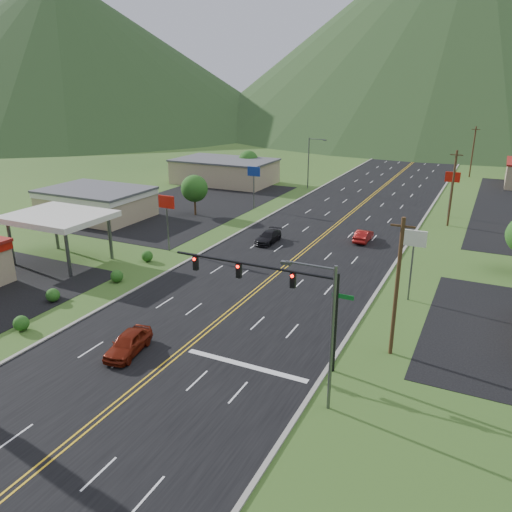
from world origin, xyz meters
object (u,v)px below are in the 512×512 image
at_px(streetlight_east, 327,329).
at_px(car_red_far, 363,236).
at_px(traffic_signal, 279,287).
at_px(streetlight_west, 310,160).
at_px(car_red_near, 128,344).
at_px(gas_canopy, 58,218).
at_px(car_dark_mid, 268,237).

height_order(streetlight_east, car_red_far, streetlight_east).
bearing_deg(traffic_signal, streetlight_east, -40.39).
distance_m(traffic_signal, streetlight_west, 58.88).
xyz_separation_m(streetlight_west, car_red_far, (16.77, -26.93, -4.48)).
distance_m(streetlight_west, car_red_near, 60.89).
bearing_deg(streetlight_east, car_red_near, -179.45).
distance_m(streetlight_west, car_red_far, 32.04).
bearing_deg(gas_canopy, car_red_far, 37.87).
bearing_deg(traffic_signal, car_red_far, 92.74).
relative_size(streetlight_east, car_dark_mid, 1.92).
height_order(gas_canopy, car_dark_mid, gas_canopy).
bearing_deg(traffic_signal, car_dark_mid, 115.96).
bearing_deg(gas_canopy, streetlight_west, 77.87).
bearing_deg(car_red_near, streetlight_west, 88.38).
xyz_separation_m(streetlight_east, streetlight_west, (-22.86, 60.00, 0.00)).
relative_size(streetlight_east, gas_canopy, 0.90).
relative_size(traffic_signal, streetlight_west, 1.46).
relative_size(streetlight_west, car_red_far, 2.11).
height_order(car_red_near, car_dark_mid, car_red_near).
relative_size(streetlight_west, car_dark_mid, 1.92).
height_order(traffic_signal, streetlight_east, streetlight_east).
bearing_deg(streetlight_west, car_red_near, -82.00).
xyz_separation_m(gas_canopy, car_red_near, (18.77, -12.14, -4.09)).
height_order(car_dark_mid, car_red_far, car_red_far).
relative_size(traffic_signal, car_red_far, 3.08).
bearing_deg(streetlight_west, car_dark_mid, -78.38).
bearing_deg(streetlight_east, gas_canopy, 160.12).
height_order(streetlight_west, car_dark_mid, streetlight_west).
bearing_deg(streetlight_west, traffic_signal, -72.03).
height_order(streetlight_east, gas_canopy, streetlight_east).
relative_size(car_red_near, car_red_far, 1.07).
bearing_deg(car_dark_mid, streetlight_west, 101.83).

